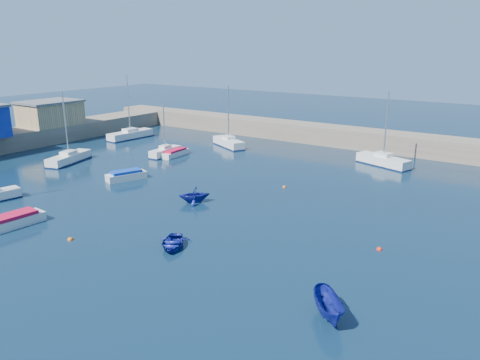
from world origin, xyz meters
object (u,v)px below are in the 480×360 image
Objects in this scene: dinghy_left at (194,195)px; dinghy_center at (172,243)px; dinghy_right at (329,307)px; sailboat_6 at (383,160)px; sailboat_3 at (165,152)px; sailboat_5 at (229,142)px; motorboat_2 at (175,153)px; sailboat_4 at (130,135)px; brick_shed_a at (50,114)px; motorboat_0 at (14,220)px; sailboat_2 at (69,158)px; motorboat_1 at (126,175)px.

dinghy_center is at bearing -16.04° from dinghy_left.
sailboat_6 is at bearing 64.25° from dinghy_right.
sailboat_3 reaches higher than dinghy_center.
dinghy_center is (17.15, -30.62, -0.30)m from sailboat_5.
sailboat_5 is at bearing 161.62° from dinghy_left.
dinghy_center is at bearing -124.09° from sailboat_5.
sailboat_3 reaches higher than dinghy_left.
motorboat_2 is 19.43m from dinghy_left.
sailboat_4 reaches higher than sailboat_5.
dinghy_right is at bearing 12.77° from dinghy_left.
sailboat_6 is (25.49, 11.22, 0.07)m from sailboat_3.
sailboat_4 reaches higher than brick_shed_a.
dinghy_right reaches higher than motorboat_0.
sailboat_5 is 35.08m from motorboat_0.
dinghy_left is at bearing -41.99° from sailboat_3.
motorboat_2 is (22.45, 2.85, -3.66)m from brick_shed_a.
motorboat_2 is at bearing -168.71° from sailboat_5.
motorboat_0 reaches higher than dinghy_center.
sailboat_5 is (16.29, 3.82, -0.00)m from sailboat_4.
sailboat_6 reaches higher than dinghy_left.
sailboat_2 is 21.60m from motorboat_0.
sailboat_4 is 38.67m from sailboat_6.
sailboat_4 is (-5.38, 15.18, 0.05)m from sailboat_2.
motorboat_0 is 26.71m from dinghy_right.
sailboat_3 is at bearing -20.11° from sailboat_4.
motorboat_1 is (11.79, -1.27, -0.10)m from sailboat_2.
motorboat_2 is at bearing 100.31° from dinghy_center.
dinghy_left reaches higher than dinghy_right.
motorboat_1 is (25.77, -8.57, -3.61)m from brick_shed_a.
motorboat_0 is (14.65, -15.88, -0.09)m from sailboat_2.
motorboat_0 is 1.06× the size of motorboat_1.
motorboat_0 is at bearing -39.00° from brick_shed_a.
sailboat_2 is at bearing 125.83° from dinghy_center.
sailboat_3 is at bearing 132.63° from motorboat_1.
sailboat_2 is 16.11m from sailboat_4.
motorboat_1 is (-21.09, -22.03, -0.16)m from sailboat_6.
brick_shed_a is at bearing 144.30° from motorboat_0.
brick_shed_a reaches higher than motorboat_1.
sailboat_3 reaches higher than motorboat_1.
motorboat_1 is 19.28m from dinghy_center.
sailboat_2 is 1.94× the size of motorboat_1.
brick_shed_a is at bearing 119.77° from dinghy_right.
sailboat_4 is at bearing 154.83° from motorboat_2.
sailboat_6 reaches higher than sailboat_5.
dinghy_right is (30.36, -32.68, 0.04)m from sailboat_5.
dinghy_right reaches higher than dinghy_center.
brick_shed_a is at bearing -177.97° from motorboat_2.
dinghy_left is at bearing -47.48° from motorboat_2.
motorboat_0 is at bearing -53.49° from sailboat_4.
sailboat_6 reaches higher than sailboat_2.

